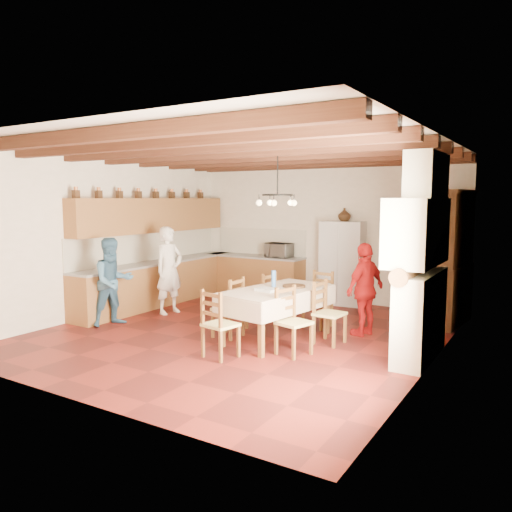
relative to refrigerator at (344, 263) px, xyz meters
The scene contains 31 objects.
floor 3.26m from the refrigerator, 100.08° to the right, with size 6.00×6.50×0.02m, color #491512.
ceiling 3.81m from the refrigerator, 100.08° to the right, with size 6.00×6.50×0.02m, color white.
wall_back 0.86m from the refrigerator, 163.17° to the left, with size 6.00×0.02×3.00m, color beige.
wall_front 6.41m from the refrigerator, 94.95° to the right, with size 6.00×0.02×3.00m, color beige.
wall_left 4.76m from the refrigerator, 139.01° to the right, with size 0.02×6.50×3.00m, color beige.
wall_right 4.00m from the refrigerator, 51.51° to the right, with size 0.02×6.50×3.00m, color beige.
ceiling_beams 3.75m from the refrigerator, 100.08° to the right, with size 6.00×6.30×0.16m, color #391A10, non-canonical shape.
lower_cabinets_left 3.86m from the refrigerator, 147.84° to the right, with size 0.60×4.30×0.86m, color brown.
lower_cabinets_back 2.15m from the refrigerator, behind, with size 2.30×0.60×0.86m, color brown.
countertop_left 3.84m from the refrigerator, 147.84° to the right, with size 0.62×4.30×0.04m, color slate.
countertop_back 2.10m from the refrigerator, behind, with size 2.34×0.62×0.04m, color slate.
backsplash_left 4.10m from the refrigerator, 149.97° to the right, with size 0.03×4.30×0.60m, color beige.
backsplash_back 2.13m from the refrigerator, behind, with size 2.30×0.03×0.60m, color beige.
upper_cabinets 4.07m from the refrigerator, 148.80° to the right, with size 0.35×4.20×0.70m, color brown.
fireplace 3.66m from the refrigerator, 53.13° to the right, with size 0.56×1.60×2.80m, color beige, non-canonical shape.
wall_picture 1.41m from the refrigerator, ahead, with size 0.34×0.03×0.42m, color black.
refrigerator is the anchor object (origin of this frame).
hutch 2.32m from the refrigerator, 17.11° to the right, with size 0.54×1.29×2.34m, color #3A2612, non-canonical shape.
dining_table 3.14m from the refrigerator, 87.45° to the right, with size 1.24×1.98×0.81m.
chandelier 3.43m from the refrigerator, 87.45° to the right, with size 0.47×0.47×0.03m, color black.
chair_left_near 3.46m from the refrigerator, 100.32° to the right, with size 0.42×0.40×0.96m, color brown, non-canonical shape.
chair_left_far 2.71m from the refrigerator, 99.52° to the right, with size 0.42×0.40×0.96m, color brown, non-canonical shape.
chair_right_near 3.74m from the refrigerator, 79.15° to the right, with size 0.42×0.40×0.96m, color brown, non-canonical shape.
chair_right_far 3.05m from the refrigerator, 72.40° to the right, with size 0.42×0.40×0.96m, color brown, non-canonical shape.
chair_end_near 4.30m from the refrigerator, 91.53° to the right, with size 0.42×0.40×0.96m, color brown, non-canonical shape.
chair_end_far 2.14m from the refrigerator, 80.48° to the right, with size 0.42×0.40×0.96m, color brown, non-canonical shape.
person_man 3.62m from the refrigerator, 133.99° to the right, with size 0.61×0.40×1.67m, color white.
person_woman_blue 4.69m from the refrigerator, 125.75° to the right, with size 0.74×0.58×1.53m, color teal.
person_woman_red 2.46m from the refrigerator, 60.65° to the right, with size 0.88×0.37×1.50m, color #A41111.
microwave 1.49m from the refrigerator, behind, with size 0.56×0.38×0.31m, color silver.
fridge_vase 1.00m from the refrigerator, behind, with size 0.26×0.26×0.27m, color #3A2612.
Camera 1 is at (4.37, -6.68, 2.20)m, focal length 35.00 mm.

